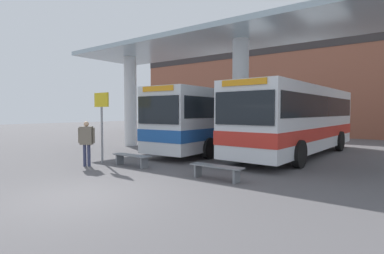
{
  "coord_description": "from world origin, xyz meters",
  "views": [
    {
      "loc": [
        6.83,
        -4.35,
        2.18
      ],
      "look_at": [
        0.0,
        4.81,
        1.6
      ],
      "focal_mm": 28.0,
      "sensor_mm": 36.0,
      "label": 1
    }
  ],
  "objects_px": {
    "transit_bus_left_bay": "(223,118)",
    "waiting_bench_mid_platform": "(132,158)",
    "waiting_bench_near_pillar": "(216,169)",
    "info_sign_platform": "(102,113)",
    "transit_bus_center_bay": "(298,118)",
    "pedestrian_waiting": "(87,139)"
  },
  "relations": [
    {
      "from": "transit_bus_left_bay",
      "to": "waiting_bench_mid_platform",
      "type": "height_order",
      "value": "transit_bus_left_bay"
    },
    {
      "from": "waiting_bench_near_pillar",
      "to": "info_sign_platform",
      "type": "xyz_separation_m",
      "value": [
        -5.66,
        -0.17,
        1.78
      ]
    },
    {
      "from": "transit_bus_center_bay",
      "to": "info_sign_platform",
      "type": "height_order",
      "value": "transit_bus_center_bay"
    },
    {
      "from": "transit_bus_left_bay",
      "to": "info_sign_platform",
      "type": "distance_m",
      "value": 7.33
    },
    {
      "from": "waiting_bench_mid_platform",
      "to": "info_sign_platform",
      "type": "bearing_deg",
      "value": -174.19
    },
    {
      "from": "pedestrian_waiting",
      "to": "transit_bus_center_bay",
      "type": "bearing_deg",
      "value": 17.03
    },
    {
      "from": "waiting_bench_mid_platform",
      "to": "pedestrian_waiting",
      "type": "bearing_deg",
      "value": -143.11
    },
    {
      "from": "transit_bus_left_bay",
      "to": "pedestrian_waiting",
      "type": "bearing_deg",
      "value": 77.25
    },
    {
      "from": "waiting_bench_near_pillar",
      "to": "pedestrian_waiting",
      "type": "bearing_deg",
      "value": -168.8
    },
    {
      "from": "waiting_bench_near_pillar",
      "to": "info_sign_platform",
      "type": "height_order",
      "value": "info_sign_platform"
    },
    {
      "from": "pedestrian_waiting",
      "to": "waiting_bench_mid_platform",
      "type": "bearing_deg",
      "value": -0.94
    },
    {
      "from": "waiting_bench_near_pillar",
      "to": "transit_bus_center_bay",
      "type": "bearing_deg",
      "value": 87.18
    },
    {
      "from": "waiting_bench_near_pillar",
      "to": "waiting_bench_mid_platform",
      "type": "bearing_deg",
      "value": 180.0
    },
    {
      "from": "waiting_bench_near_pillar",
      "to": "pedestrian_waiting",
      "type": "distance_m",
      "value": 5.58
    },
    {
      "from": "waiting_bench_mid_platform",
      "to": "info_sign_platform",
      "type": "height_order",
      "value": "info_sign_platform"
    },
    {
      "from": "transit_bus_left_bay",
      "to": "waiting_bench_mid_platform",
      "type": "distance_m",
      "value": 7.11
    },
    {
      "from": "waiting_bench_near_pillar",
      "to": "waiting_bench_mid_platform",
      "type": "distance_m",
      "value": 4.0
    },
    {
      "from": "transit_bus_left_bay",
      "to": "transit_bus_center_bay",
      "type": "distance_m",
      "value": 4.29
    },
    {
      "from": "transit_bus_center_bay",
      "to": "waiting_bench_mid_platform",
      "type": "height_order",
      "value": "transit_bus_center_bay"
    },
    {
      "from": "waiting_bench_near_pillar",
      "to": "info_sign_platform",
      "type": "distance_m",
      "value": 5.94
    },
    {
      "from": "transit_bus_center_bay",
      "to": "pedestrian_waiting",
      "type": "distance_m",
      "value": 10.07
    },
    {
      "from": "transit_bus_center_bay",
      "to": "waiting_bench_mid_platform",
      "type": "distance_m",
      "value": 8.5
    }
  ]
}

